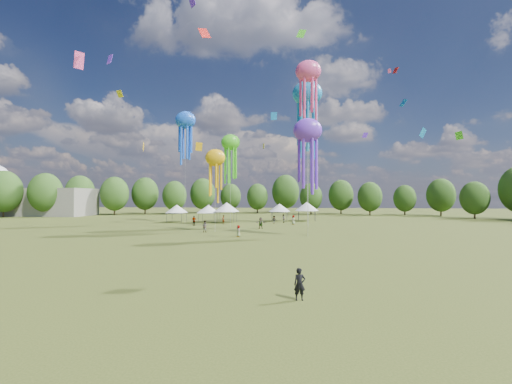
# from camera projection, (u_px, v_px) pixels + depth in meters

# --- Properties ---
(ground) EXTENTS (300.00, 300.00, 0.00)m
(ground) POSITION_uv_depth(u_px,v_px,m) (168.00, 293.00, 19.00)
(ground) COLOR #384416
(ground) RESTS_ON ground
(observer_main) EXTENTS (0.69, 0.52, 1.70)m
(observer_main) POSITION_uv_depth(u_px,v_px,m) (300.00, 284.00, 17.59)
(observer_main) COLOR black
(observer_main) RESTS_ON ground
(spectator_near) EXTENTS (1.02, 0.88, 1.80)m
(spectator_near) POSITION_uv_depth(u_px,v_px,m) (205.00, 227.00, 51.43)
(spectator_near) COLOR gray
(spectator_near) RESTS_ON ground
(spectators_far) EXTENTS (19.99, 26.74, 1.93)m
(spectators_far) POSITION_uv_depth(u_px,v_px,m) (257.00, 221.00, 62.57)
(spectators_far) COLOR gray
(spectators_far) RESTS_ON ground
(festival_tents) EXTENTS (33.40, 12.18, 4.36)m
(festival_tents) POSITION_uv_depth(u_px,v_px,m) (245.00, 208.00, 73.34)
(festival_tents) COLOR #47474C
(festival_tents) RESTS_ON ground
(show_kites) EXTENTS (30.48, 24.26, 30.66)m
(show_kites) POSITION_uv_depth(u_px,v_px,m) (275.00, 117.00, 61.73)
(show_kites) COLOR #4DE325
(show_kites) RESTS_ON ground
(small_kites) EXTENTS (63.34, 68.82, 42.34)m
(small_kites) POSITION_uv_depth(u_px,v_px,m) (255.00, 71.00, 62.11)
(small_kites) COLOR #4DE325
(small_kites) RESTS_ON ground
(treeline) EXTENTS (201.57, 95.24, 13.43)m
(treeline) POSITION_uv_depth(u_px,v_px,m) (247.00, 193.00, 81.66)
(treeline) COLOR #38281C
(treeline) RESTS_ON ground
(hangar) EXTENTS (40.00, 12.00, 8.00)m
(hangar) POSITION_uv_depth(u_px,v_px,m) (24.00, 202.00, 98.35)
(hangar) COLOR gray
(hangar) RESTS_ON ground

